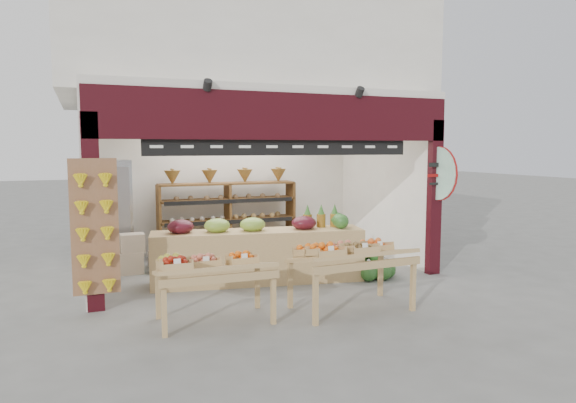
# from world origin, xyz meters

# --- Properties ---
(ground) EXTENTS (60.00, 60.00, 0.00)m
(ground) POSITION_xyz_m (0.00, 0.00, 0.00)
(ground) COLOR slate
(ground) RESTS_ON ground
(shop_structure) EXTENTS (6.36, 5.12, 5.40)m
(shop_structure) POSITION_xyz_m (0.00, 1.61, 3.92)
(shop_structure) COLOR white
(shop_structure) RESTS_ON ground
(banana_board) EXTENTS (0.60, 0.15, 1.80)m
(banana_board) POSITION_xyz_m (-2.73, -1.17, 1.12)
(banana_board) COLOR #8D5E40
(banana_board) RESTS_ON ground
(gift_sign) EXTENTS (0.04, 0.93, 0.92)m
(gift_sign) POSITION_xyz_m (2.75, -1.15, 1.75)
(gift_sign) COLOR silver
(gift_sign) RESTS_ON ground
(back_shelving) EXTENTS (2.80, 0.46, 1.75)m
(back_shelving) POSITION_xyz_m (-0.14, 1.79, 1.06)
(back_shelving) COLOR brown
(back_shelving) RESTS_ON ground
(refrigerator) EXTENTS (0.77, 0.77, 1.96)m
(refrigerator) POSITION_xyz_m (-2.40, 1.82, 0.98)
(refrigerator) COLOR #B3B6BA
(refrigerator) RESTS_ON ground
(cardboard_stack) EXTENTS (0.99, 0.71, 0.70)m
(cardboard_stack) POSITION_xyz_m (-1.89, 0.96, 0.26)
(cardboard_stack) COLOR beige
(cardboard_stack) RESTS_ON ground
(mid_counter) EXTENTS (3.47, 1.24, 1.07)m
(mid_counter) POSITION_xyz_m (-0.26, -0.47, 0.47)
(mid_counter) COLOR tan
(mid_counter) RESTS_ON ground
(display_table_left) EXTENTS (1.47, 0.85, 0.94)m
(display_table_left) POSITION_xyz_m (-1.46, -2.02, 0.70)
(display_table_left) COLOR tan
(display_table_left) RESTS_ON ground
(display_table_right) EXTENTS (1.61, 0.93, 1.01)m
(display_table_right) POSITION_xyz_m (0.40, -2.26, 0.78)
(display_table_right) COLOR tan
(display_table_right) RESTS_ON ground
(watermelon_pile) EXTENTS (0.74, 0.69, 0.53)m
(watermelon_pile) POSITION_xyz_m (1.66, -0.90, 0.19)
(watermelon_pile) COLOR #1B4517
(watermelon_pile) RESTS_ON ground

